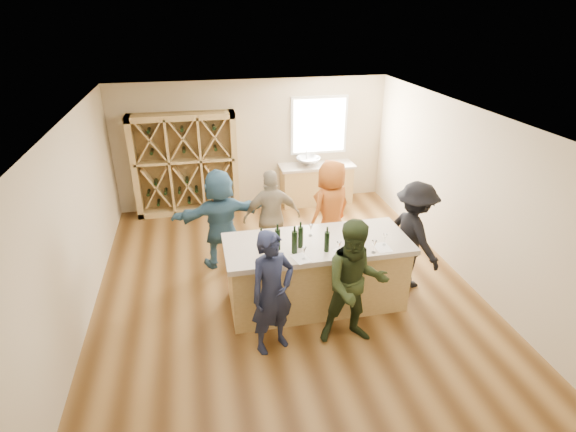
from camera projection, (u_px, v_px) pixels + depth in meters
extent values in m
cube|color=brown|center=(285.00, 286.00, 7.49)|extent=(6.00, 7.00, 0.10)
cube|color=white|center=(284.00, 113.00, 6.25)|extent=(6.00, 7.00, 0.10)
cube|color=#C0AD8B|center=(253.00, 143.00, 10.01)|extent=(6.00, 0.10, 2.80)
cube|color=#C0AD8B|center=(369.00, 379.00, 3.73)|extent=(6.00, 0.10, 2.80)
cube|color=#C0AD8B|center=(72.00, 226.00, 6.30)|extent=(0.10, 7.00, 2.80)
cube|color=#C0AD8B|center=(464.00, 192.00, 7.44)|extent=(0.10, 7.00, 2.80)
cube|color=white|center=(319.00, 125.00, 10.07)|extent=(1.30, 0.06, 1.30)
cube|color=white|center=(319.00, 126.00, 10.04)|extent=(1.18, 0.01, 1.18)
cube|color=tan|center=(186.00, 165.00, 9.61)|extent=(2.20, 0.45, 2.20)
cube|color=tan|center=(316.00, 185.00, 10.38)|extent=(1.60, 0.58, 0.86)
cube|color=#BBAC99|center=(317.00, 166.00, 10.18)|extent=(1.70, 0.62, 0.06)
imported|color=silver|center=(308.00, 161.00, 10.09)|extent=(0.54, 0.54, 0.19)
cylinder|color=silver|center=(306.00, 156.00, 10.22)|extent=(0.02, 0.02, 0.30)
cube|color=tan|center=(316.00, 275.00, 6.80)|extent=(2.60, 1.00, 1.00)
cube|color=#BBAC99|center=(317.00, 244.00, 6.57)|extent=(2.72, 1.12, 0.08)
cylinder|color=black|center=(262.00, 242.00, 6.23)|extent=(0.08, 0.08, 0.28)
cylinder|color=black|center=(272.00, 247.00, 6.11)|extent=(0.08, 0.08, 0.28)
cylinder|color=black|center=(278.00, 239.00, 6.27)|extent=(0.09, 0.09, 0.32)
cylinder|color=black|center=(295.00, 242.00, 6.18)|extent=(0.10, 0.10, 0.33)
cylinder|color=black|center=(301.00, 237.00, 6.33)|extent=(0.10, 0.10, 0.32)
cone|color=white|center=(304.00, 253.00, 6.06)|extent=(0.09, 0.09, 0.19)
cone|color=white|center=(339.00, 248.00, 6.19)|extent=(0.07, 0.07, 0.18)
cone|color=white|center=(374.00, 247.00, 6.22)|extent=(0.07, 0.07, 0.19)
cone|color=white|center=(355.00, 239.00, 6.44)|extent=(0.08, 0.08, 0.17)
cone|color=white|center=(385.00, 240.00, 6.42)|extent=(0.07, 0.07, 0.17)
cube|color=white|center=(301.00, 258.00, 6.11)|extent=(0.27, 0.32, 0.00)
cube|color=white|center=(346.00, 252.00, 6.27)|extent=(0.34, 0.39, 0.00)
cube|color=white|center=(382.00, 248.00, 6.39)|extent=(0.21, 0.29, 0.00)
imported|color=#191E38|center=(272.00, 293.00, 5.74)|extent=(0.76, 0.67, 1.74)
imported|color=#263319|center=(355.00, 284.00, 5.87)|extent=(0.92, 0.57, 1.81)
imported|color=black|center=(413.00, 235.00, 7.12)|extent=(0.74, 1.23, 1.79)
imported|color=gray|center=(272.00, 217.00, 7.81)|extent=(1.01, 0.52, 1.71)
imported|color=#994C19|center=(331.00, 209.00, 8.01)|extent=(1.05, 0.93, 1.80)
imported|color=#335972|center=(221.00, 219.00, 7.70)|extent=(1.71, 0.84, 1.77)
cylinder|color=black|center=(327.00, 242.00, 6.23)|extent=(0.07, 0.07, 0.30)
cone|color=white|center=(311.00, 230.00, 6.68)|extent=(0.07, 0.07, 0.18)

